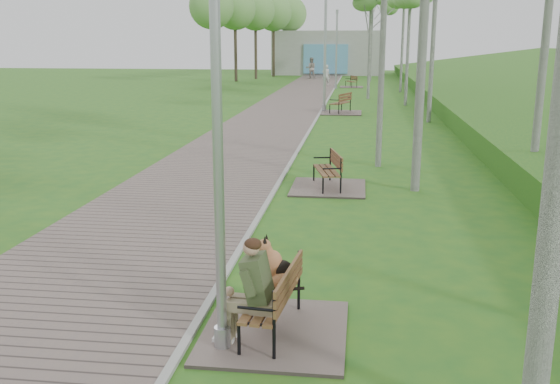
% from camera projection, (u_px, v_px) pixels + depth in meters
% --- Properties ---
extents(ground, '(120.00, 120.00, 0.00)m').
position_uv_depth(ground, '(244.00, 244.00, 9.93)').
color(ground, '#286221').
rests_on(ground, ground).
extents(walkway, '(3.50, 67.00, 0.04)m').
position_uv_depth(walkway, '(289.00, 105.00, 30.86)').
color(walkway, '#6F5F5A').
rests_on(walkway, ground).
extents(kerb, '(0.10, 67.00, 0.05)m').
position_uv_depth(kerb, '(324.00, 106.00, 30.64)').
color(kerb, '#999993').
rests_on(kerb, ground).
extents(building_north, '(10.00, 5.20, 4.00)m').
position_uv_depth(building_north, '(327.00, 53.00, 58.75)').
color(building_north, '#9E9E99').
rests_on(building_north, ground).
extents(bench_main, '(1.58, 1.75, 1.38)m').
position_uv_depth(bench_main, '(266.00, 303.00, 6.80)').
color(bench_main, '#6F5F5A').
rests_on(bench_main, ground).
extents(bench_second, '(1.61, 1.79, 0.99)m').
position_uv_depth(bench_second, '(327.00, 180.00, 13.63)').
color(bench_second, '#6F5F5A').
rests_on(bench_second, ground).
extents(bench_third, '(1.81, 2.01, 1.11)m').
position_uv_depth(bench_third, '(340.00, 109.00, 27.70)').
color(bench_third, '#6F5F5A').
rests_on(bench_third, ground).
extents(bench_far, '(1.57, 1.74, 0.96)m').
position_uv_depth(bench_far, '(351.00, 85.00, 42.92)').
color(bench_far, '#6F5F5A').
rests_on(bench_far, ground).
extents(lamp_post_near, '(0.17, 0.17, 4.47)m').
position_uv_depth(lamp_post_near, '(218.00, 154.00, 6.06)').
color(lamp_post_near, '#A1A4AA').
rests_on(lamp_post_near, ground).
extents(lamp_post_second, '(0.21, 0.21, 5.31)m').
position_uv_depth(lamp_post_second, '(325.00, 56.00, 27.82)').
color(lamp_post_second, '#A1A4AA').
rests_on(lamp_post_second, ground).
extents(lamp_post_third, '(0.20, 0.20, 5.09)m').
position_uv_depth(lamp_post_third, '(336.00, 52.00, 41.22)').
color(lamp_post_third, '#A1A4AA').
rests_on(lamp_post_third, ground).
extents(pedestrian_near, '(0.62, 0.49, 1.47)m').
position_uv_depth(pedestrian_near, '(326.00, 75.00, 44.24)').
color(pedestrian_near, silver).
rests_on(pedestrian_near, ground).
extents(pedestrian_far, '(0.95, 0.80, 1.76)m').
position_uv_depth(pedestrian_far, '(311.00, 68.00, 52.01)').
color(pedestrian_far, gray).
rests_on(pedestrian_far, ground).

